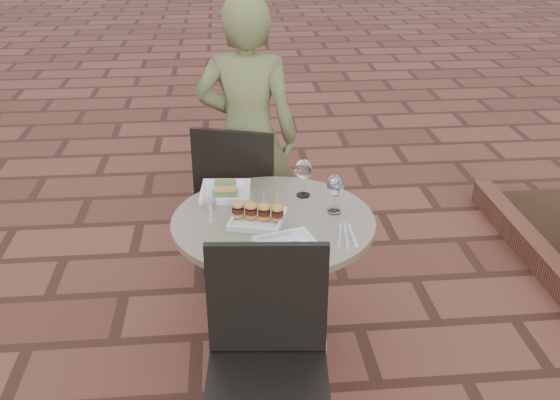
{
  "coord_description": "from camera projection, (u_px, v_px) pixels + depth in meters",
  "views": [
    {
      "loc": [
        -0.23,
        -2.12,
        2.03
      ],
      "look_at": [
        -0.01,
        0.29,
        0.82
      ],
      "focal_mm": 40.0,
      "sensor_mm": 36.0,
      "label": 1
    }
  ],
  "objects": [
    {
      "name": "cutlery_set",
      "position": [
        346.0,
        235.0,
        2.61
      ],
      "size": [
        0.11,
        0.22,
        0.0
      ],
      "primitive_type": null,
      "rotation": [
        0.0,
        0.0,
        -0.08
      ],
      "color": "silver",
      "rests_on": "cafe_table"
    },
    {
      "name": "plate_sliders",
      "position": [
        258.0,
        214.0,
        2.71
      ],
      "size": [
        0.28,
        0.28,
        0.15
      ],
      "rotation": [
        0.0,
        0.0,
        -0.28
      ],
      "color": "silver",
      "rests_on": "cafe_table"
    },
    {
      "name": "plate_tuna",
      "position": [
        288.0,
        248.0,
        2.5
      ],
      "size": [
        0.29,
        0.29,
        0.03
      ],
      "rotation": [
        0.0,
        0.0,
        0.27
      ],
      "color": "silver",
      "rests_on": "cafe_table"
    },
    {
      "name": "chair_near",
      "position": [
        267.0,
        350.0,
        2.24
      ],
      "size": [
        0.48,
        0.48,
        0.93
      ],
      "rotation": [
        0.0,
        0.0,
        -0.08
      ],
      "color": "black",
      "rests_on": "ground"
    },
    {
      "name": "ground",
      "position": [
        287.0,
        391.0,
        2.82
      ],
      "size": [
        60.0,
        60.0,
        0.0
      ],
      "primitive_type": "plane",
      "color": "brown",
      "rests_on": "ground"
    },
    {
      "name": "wine_glass_right",
      "position": [
        335.0,
        188.0,
        2.75
      ],
      "size": [
        0.07,
        0.07,
        0.17
      ],
      "color": "white",
      "rests_on": "cafe_table"
    },
    {
      "name": "plate_salmon",
      "position": [
        225.0,
        191.0,
        2.96
      ],
      "size": [
        0.25,
        0.25,
        0.06
      ],
      "rotation": [
        0.0,
        0.0,
        -0.08
      ],
      "color": "silver",
      "rests_on": "cafe_table"
    },
    {
      "name": "wine_glass_far",
      "position": [
        335.0,
        186.0,
        2.77
      ],
      "size": [
        0.07,
        0.07,
        0.17
      ],
      "color": "white",
      "rests_on": "cafe_table"
    },
    {
      "name": "steel_ramekin",
      "position": [
        210.0,
        204.0,
        2.83
      ],
      "size": [
        0.08,
        0.08,
        0.04
      ],
      "primitive_type": "cylinder",
      "rotation": [
        0.0,
        0.0,
        0.42
      ],
      "color": "silver",
      "rests_on": "cafe_table"
    },
    {
      "name": "diner",
      "position": [
        247.0,
        137.0,
        3.49
      ],
      "size": [
        0.64,
        0.49,
        1.58
      ],
      "primitive_type": "imported",
      "rotation": [
        0.0,
        0.0,
        2.92
      ],
      "color": "#585F34",
      "rests_on": "ground"
    },
    {
      "name": "wine_glass_mid",
      "position": [
        304.0,
        170.0,
        2.9
      ],
      "size": [
        0.08,
        0.08,
        0.18
      ],
      "color": "white",
      "rests_on": "cafe_table"
    },
    {
      "name": "chair_far",
      "position": [
        239.0,
        189.0,
        3.43
      ],
      "size": [
        0.56,
        0.56,
        0.93
      ],
      "rotation": [
        0.0,
        0.0,
        2.82
      ],
      "color": "black",
      "rests_on": "ground"
    },
    {
      "name": "cafe_table",
      "position": [
        273.0,
        266.0,
        2.86
      ],
      "size": [
        0.9,
        0.9,
        0.73
      ],
      "color": "gray",
      "rests_on": "ground"
    }
  ]
}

